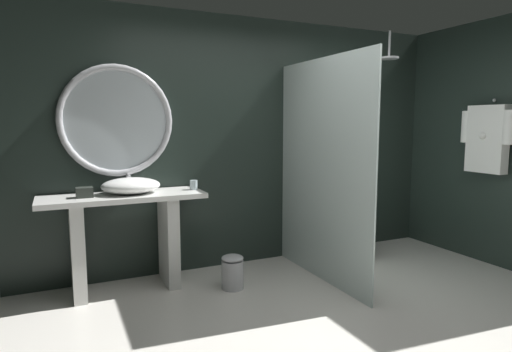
{
  "coord_description": "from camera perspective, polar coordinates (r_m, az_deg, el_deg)",
  "views": [
    {
      "loc": [
        -1.89,
        -2.37,
        1.52
      ],
      "look_at": [
        -0.33,
        1.0,
        1.06
      ],
      "focal_mm": 30.32,
      "sensor_mm": 36.0,
      "label": 1
    }
  ],
  "objects": [
    {
      "name": "vanity_counter",
      "position": [
        4.1,
        -16.95,
        -6.95
      ],
      "size": [
        1.42,
        0.5,
        0.88
      ],
      "color": "silver",
      "rests_on": "ground_plane"
    },
    {
      "name": "side_wall_right",
      "position": [
        5.27,
        28.76,
        3.86
      ],
      "size": [
        0.1,
        2.47,
        2.6
      ],
      "primitive_type": "cube",
      "color": "#1E2823",
      "rests_on": "ground_plane"
    },
    {
      "name": "tumbler_cup",
      "position": [
        4.16,
        -8.23,
        -1.16
      ],
      "size": [
        0.07,
        0.07,
        0.09
      ],
      "primitive_type": "cylinder",
      "color": "silver",
      "rests_on": "vanity_counter"
    },
    {
      "name": "round_wall_mirror",
      "position": [
        4.21,
        -17.89,
        6.94
      ],
      "size": [
        1.03,
        0.06,
        1.03
      ],
      "color": "#B7B7BC"
    },
    {
      "name": "tissue_box",
      "position": [
        3.98,
        -21.69,
        -2.02
      ],
      "size": [
        0.14,
        0.11,
        0.09
      ],
      "primitive_type": "cube",
      "color": "#282D28",
      "rests_on": "vanity_counter"
    },
    {
      "name": "vessel_sink",
      "position": [
        4.05,
        -16.18,
        -1.23
      ],
      "size": [
        0.52,
        0.43,
        0.16
      ],
      "color": "white",
      "rests_on": "vanity_counter"
    },
    {
      "name": "rain_shower_head",
      "position": [
        5.08,
        17.13,
        14.9
      ],
      "size": [
        0.21,
        0.21,
        0.3
      ],
      "color": "#B7B7BC"
    },
    {
      "name": "ground_plane",
      "position": [
        3.39,
        13.04,
        -19.73
      ],
      "size": [
        5.76,
        5.76,
        0.0
      ],
      "primitive_type": "plane",
      "color": "silver"
    },
    {
      "name": "back_wall_panel",
      "position": [
        4.67,
        -0.98,
        4.42
      ],
      "size": [
        4.8,
        0.1,
        2.6
      ],
      "primitive_type": "cube",
      "color": "#1E2823",
      "rests_on": "ground_plane"
    },
    {
      "name": "waste_bin",
      "position": [
        4.06,
        -3.12,
        -12.46
      ],
      "size": [
        0.2,
        0.2,
        0.32
      ],
      "color": "#B7B7BC",
      "rests_on": "ground_plane"
    },
    {
      "name": "toilet",
      "position": [
        5.09,
        12.46,
        -7.29
      ],
      "size": [
        0.4,
        0.59,
        0.52
      ],
      "color": "white",
      "rests_on": "ground_plane"
    },
    {
      "name": "shower_glass_panel",
      "position": [
        4.16,
        8.72,
        0.67
      ],
      "size": [
        0.02,
        1.54,
        2.12
      ],
      "primitive_type": "cube",
      "color": "silver",
      "rests_on": "ground_plane"
    },
    {
      "name": "hanging_bathrobe",
      "position": [
        5.14,
        28.21,
        4.69
      ],
      "size": [
        0.2,
        0.62,
        0.77
      ],
      "color": "#B7B7BC"
    }
  ]
}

